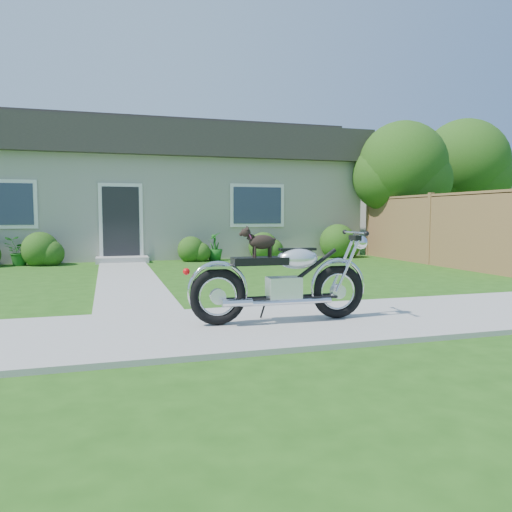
% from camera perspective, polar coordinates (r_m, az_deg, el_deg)
% --- Properties ---
extents(ground, '(80.00, 80.00, 0.00)m').
position_cam_1_polar(ground, '(6.01, 2.08, -7.92)').
color(ground, '#235114').
rests_on(ground, ground).
extents(sidewalk, '(24.00, 2.20, 0.04)m').
position_cam_1_polar(sidewalk, '(6.00, 2.08, -7.73)').
color(sidewalk, '#9E9B93').
rests_on(sidewalk, ground).
extents(walkway, '(1.20, 8.00, 0.03)m').
position_cam_1_polar(walkway, '(10.64, -14.46, -2.45)').
color(walkway, '#9E9B93').
rests_on(walkway, ground).
extents(house, '(12.60, 7.03, 4.50)m').
position_cam_1_polar(house, '(17.67, -10.60, 7.37)').
color(house, '#A5A195').
rests_on(house, ground).
extents(fence, '(0.12, 6.62, 1.90)m').
position_cam_1_polar(fence, '(13.96, 19.28, 2.92)').
color(fence, olive).
rests_on(fence, ground).
extents(tree_near, '(2.80, 2.77, 4.24)m').
position_cam_1_polar(tree_near, '(16.52, 16.89, 9.39)').
color(tree_near, '#3D2B1C').
rests_on(tree_near, ground).
extents(tree_far, '(3.07, 3.07, 4.71)m').
position_cam_1_polar(tree_far, '(19.55, 23.10, 9.35)').
color(tree_far, '#3D2B1C').
rests_on(tree_far, ground).
extents(shrub_row, '(11.08, 1.12, 1.12)m').
position_cam_1_polar(shrub_row, '(14.25, -7.74, 1.05)').
color(shrub_row, '#264C14').
rests_on(shrub_row, ground).
extents(potted_plant_left, '(0.81, 0.75, 0.75)m').
position_cam_1_polar(potted_plant_left, '(14.31, -25.57, 0.49)').
color(potted_plant_left, '#185516').
rests_on(potted_plant_left, ground).
extents(potted_plant_right, '(0.52, 0.52, 0.81)m').
position_cam_1_polar(potted_plant_right, '(14.44, -4.76, 1.10)').
color(potted_plant_right, '#1A5F1A').
rests_on(potted_plant_right, ground).
extents(motorcycle_with_dog, '(2.22, 0.60, 1.12)m').
position_cam_1_polar(motorcycle_with_dog, '(5.96, 3.18, -2.76)').
color(motorcycle_with_dog, black).
rests_on(motorcycle_with_dog, sidewalk).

